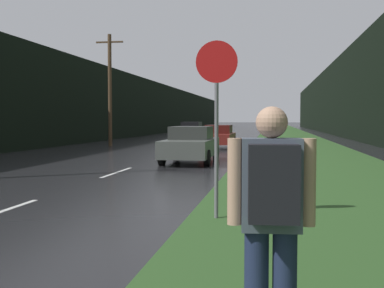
% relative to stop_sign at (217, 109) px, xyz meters
% --- Properties ---
extents(grass_verge, '(6.00, 240.00, 0.02)m').
position_rel_stop_sign_xyz_m(grass_verge, '(2.49, 31.40, -1.90)').
color(grass_verge, '#2D5123').
rests_on(grass_verge, ground_plane).
extents(lane_stripe_c, '(0.12, 3.00, 0.01)m').
position_rel_stop_sign_xyz_m(lane_stripe_c, '(-4.06, 6.81, -1.90)').
color(lane_stripe_c, silver).
rests_on(lane_stripe_c, ground_plane).
extents(lane_stripe_d, '(0.12, 3.00, 0.01)m').
position_rel_stop_sign_xyz_m(lane_stripe_d, '(-4.06, 13.81, -1.90)').
color(lane_stripe_d, silver).
rests_on(lane_stripe_d, ground_plane).
extents(lane_stripe_e, '(0.12, 3.00, 0.01)m').
position_rel_stop_sign_xyz_m(lane_stripe_e, '(-4.06, 20.81, -1.90)').
color(lane_stripe_e, silver).
rests_on(lane_stripe_e, ground_plane).
extents(treeline_far_side, '(2.00, 140.00, 6.16)m').
position_rel_stop_sign_xyz_m(treeline_far_side, '(-13.61, 41.40, 1.17)').
color(treeline_far_side, black).
rests_on(treeline_far_side, ground_plane).
extents(treeline_near_side, '(2.00, 140.00, 8.16)m').
position_rel_stop_sign_xyz_m(treeline_near_side, '(8.49, 41.40, 2.17)').
color(treeline_near_side, black).
rests_on(treeline_near_side, ground_plane).
extents(utility_pole_far, '(1.80, 0.24, 7.21)m').
position_rel_stop_sign_xyz_m(utility_pole_far, '(-9.47, 21.69, 1.83)').
color(utility_pole_far, '#4C3823').
rests_on(utility_pole_far, ground_plane).
extents(stop_sign, '(0.72, 0.07, 3.08)m').
position_rel_stop_sign_xyz_m(stop_sign, '(0.00, 0.00, 0.00)').
color(stop_sign, slate).
rests_on(stop_sign, ground_plane).
extents(hitchhiker_with_backpack, '(0.63, 0.45, 1.82)m').
position_rel_stop_sign_xyz_m(hitchhiker_with_backpack, '(0.95, -4.77, -0.86)').
color(hitchhiker_with_backpack, '#1E2847').
rests_on(hitchhiker_with_backpack, ground_plane).
extents(car_passing_near, '(1.91, 4.46, 1.45)m').
position_rel_stop_sign_xyz_m(car_passing_near, '(-2.28, 10.73, -1.18)').
color(car_passing_near, '#4C514C').
rests_on(car_passing_near, ground_plane).
extents(car_passing_far, '(1.85, 4.59, 1.39)m').
position_rel_stop_sign_xyz_m(car_passing_far, '(-2.28, 20.74, -1.20)').
color(car_passing_far, maroon).
rests_on(car_passing_far, ground_plane).
extents(car_oncoming, '(1.88, 4.47, 1.53)m').
position_rel_stop_sign_xyz_m(car_oncoming, '(-5.83, 32.07, -1.13)').
color(car_oncoming, black).
rests_on(car_oncoming, ground_plane).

